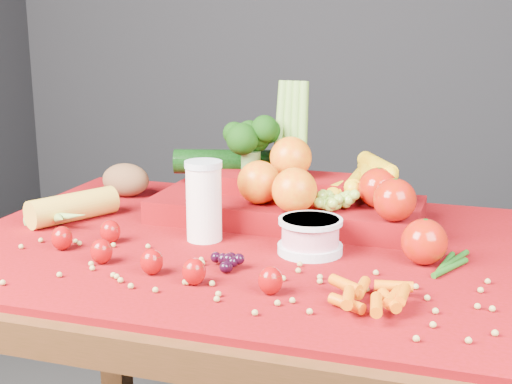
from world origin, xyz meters
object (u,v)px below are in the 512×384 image
(yogurt_bowl, at_px, (310,235))
(produce_mound, at_px, (297,191))
(table, at_px, (253,298))
(milk_glass, at_px, (204,198))

(yogurt_bowl, relative_size, produce_mound, 0.19)
(table, xyz_separation_m, produce_mound, (0.04, 0.15, 0.17))
(table, height_order, yogurt_bowl, yogurt_bowl)
(milk_glass, relative_size, produce_mound, 0.25)
(yogurt_bowl, bearing_deg, produce_mound, 111.77)
(table, bearing_deg, produce_mound, 75.17)
(yogurt_bowl, bearing_deg, milk_glass, 176.34)
(table, bearing_deg, milk_glass, -172.85)
(table, height_order, produce_mound, produce_mound)
(yogurt_bowl, xyz_separation_m, produce_mound, (-0.07, 0.18, 0.03))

